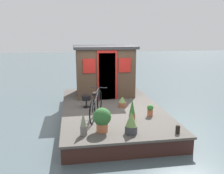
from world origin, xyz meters
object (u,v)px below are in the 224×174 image
Objects in this scene: mooring_bollard at (178,129)px; houseboat_cabin at (104,70)px; potted_plant_thyme at (102,119)px; potted_plant_succulent at (150,110)px; potted_plant_rosemary at (122,102)px; bicycle at (96,105)px; charcoal_grill at (86,98)px; potted_plant_lavender at (83,125)px; potted_plant_geranium at (131,123)px; potted_plant_mint at (132,110)px.

houseboat_cabin is at bearing 16.35° from mooring_bollard.
potted_plant_thyme is 1.76× the size of potted_plant_succulent.
mooring_bollard is at bearing -159.62° from potted_plant_rosemary.
bicycle reaches higher than charcoal_grill.
potted_plant_thyme is 1.86m from mooring_bollard.
potted_plant_geranium is at bearing -94.02° from potted_plant_lavender.
potted_plant_succulent is at bearing -65.78° from potted_plant_mint.
potted_plant_mint reaches higher than charcoal_grill.
houseboat_cabin is 4.13× the size of potted_plant_lavender.
mooring_bollard is at bearing -140.99° from charcoal_grill.
potted_plant_geranium reaches higher than charcoal_grill.
potted_plant_geranium is 2.54m from charcoal_grill.
bicycle is 1.49m from potted_plant_geranium.
potted_plant_lavender reaches higher than potted_plant_succulent.
potted_plant_thyme is 2.15m from charcoal_grill.
houseboat_cabin reaches higher than potted_plant_thyme.
bicycle is 3.02× the size of potted_plant_geranium.
potted_plant_mint is (-0.28, 0.61, 0.11)m from potted_plant_succulent.
potted_plant_rosemary is at bearing -98.02° from charcoal_grill.
potted_plant_lavender is 2.28m from potted_plant_succulent.
potted_plant_geranium is 2.56× the size of mooring_bollard.
charcoal_grill is at bearing -5.21° from potted_plant_lavender.
potted_plant_lavender is at bearing 165.49° from houseboat_cabin.
potted_plant_lavender reaches higher than potted_plant_geranium.
potted_plant_thyme is at bearing -173.11° from charcoal_grill.
potted_plant_succulent is at bearing -123.54° from charcoal_grill.
houseboat_cabin is 4.11m from potted_plant_geranium.
houseboat_cabin is at bearing -14.51° from potted_plant_lavender.
mooring_bollard is at bearing -102.86° from potted_plant_thyme.
houseboat_cabin is 3.83× the size of potted_plant_thyme.
bicycle is 1.05m from potted_plant_mint.
potted_plant_lavender is at bearing 174.79° from charcoal_grill.
potted_plant_succulent is (0.94, -1.54, -0.16)m from potted_plant_thyme.
houseboat_cabin reaches higher than potted_plant_succulent.
houseboat_cabin is at bearing -8.38° from potted_plant_thyme.
potted_plant_mint is (-3.15, -0.36, -0.68)m from houseboat_cabin.
potted_plant_thyme is 1.81m from potted_plant_succulent.
bicycle is 1.09m from charcoal_grill.
bicycle is 4.77× the size of potted_plant_succulent.
potted_plant_thyme is at bearing 171.62° from houseboat_cabin.
potted_plant_lavender is 1.61m from potted_plant_mint.
potted_plant_lavender is 2.29m from mooring_bollard.
potted_plant_geranium is (-4.05, -0.12, -0.71)m from houseboat_cabin.
charcoal_grill is 1.85× the size of mooring_bollard.
potted_plant_mint is at bearing -54.30° from potted_plant_thyme.
potted_plant_mint reaches higher than mooring_bollard.
charcoal_grill is at bearing 81.98° from potted_plant_rosemary.
potted_plant_rosemary is at bearing 20.38° from mooring_bollard.
potted_plant_geranium reaches higher than mooring_bollard.
potted_plant_rosemary reaches higher than potted_plant_succulent.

